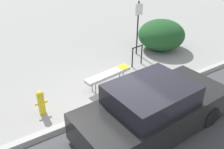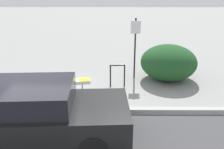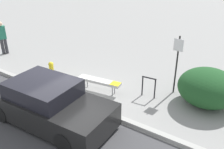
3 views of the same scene
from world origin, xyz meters
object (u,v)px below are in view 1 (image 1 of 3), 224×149
fire_hydrant (41,102)px  bike_rack (137,54)px  sign_post (138,23)px  parked_car_near (153,109)px  bench (108,75)px

fire_hydrant → bike_rack: bearing=12.5°
sign_post → fire_hydrant: (-4.89, -1.80, -0.98)m
bike_rack → sign_post: sign_post is taller
fire_hydrant → parked_car_near: (2.26, -2.25, 0.24)m
bench → fire_hydrant: size_ratio=2.36×
bench → bike_rack: bike_rack is taller
bench → bike_rack: (1.78, 0.70, 0.06)m
bike_rack → fire_hydrant: (-4.22, -0.93, -0.09)m
bike_rack → parked_car_near: size_ratio=0.19×
sign_post → parked_car_near: size_ratio=0.53×
bike_rack → fire_hydrant: 4.32m
fire_hydrant → parked_car_near: 3.20m
bench → sign_post: bearing=25.0°
parked_car_near → sign_post: bearing=54.1°
bench → parked_car_near: (-0.18, -2.48, 0.20)m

